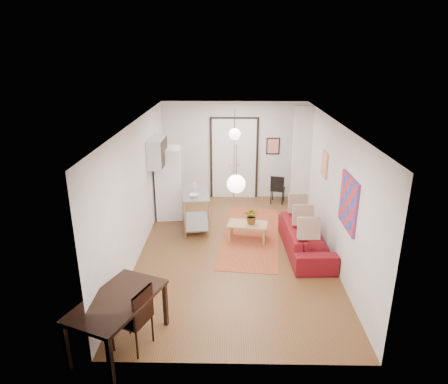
{
  "coord_description": "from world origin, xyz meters",
  "views": [
    {
      "loc": [
        -0.08,
        -8.11,
        4.3
      ],
      "look_at": [
        -0.24,
        0.4,
        1.25
      ],
      "focal_mm": 32.0,
      "sensor_mm": 36.0,
      "label": 1
    }
  ],
  "objects_px": {
    "fridge": "(169,183)",
    "black_side_chair": "(278,186)",
    "kitchen_counter": "(196,205)",
    "dining_table": "(118,304)",
    "dining_chair_far": "(133,308)",
    "sofa": "(306,239)",
    "dining_chair_near": "(133,308)",
    "coffee_table": "(248,226)"
  },
  "relations": [
    {
      "from": "coffee_table",
      "to": "black_side_chair",
      "type": "bearing_deg",
      "value": 68.87
    },
    {
      "from": "dining_chair_far",
      "to": "coffee_table",
      "type": "bearing_deg",
      "value": 174.32
    },
    {
      "from": "dining_chair_far",
      "to": "black_side_chair",
      "type": "relative_size",
      "value": 1.2
    },
    {
      "from": "fridge",
      "to": "dining_chair_near",
      "type": "relative_size",
      "value": 1.85
    },
    {
      "from": "fridge",
      "to": "black_side_chair",
      "type": "distance_m",
      "value": 3.29
    },
    {
      "from": "fridge",
      "to": "black_side_chair",
      "type": "height_order",
      "value": "fridge"
    },
    {
      "from": "coffee_table",
      "to": "fridge",
      "type": "relative_size",
      "value": 0.52
    },
    {
      "from": "coffee_table",
      "to": "kitchen_counter",
      "type": "relative_size",
      "value": 0.74
    },
    {
      "from": "sofa",
      "to": "coffee_table",
      "type": "relative_size",
      "value": 2.24
    },
    {
      "from": "dining_table",
      "to": "coffee_table",
      "type": "bearing_deg",
      "value": 60.74
    },
    {
      "from": "fridge",
      "to": "coffee_table",
      "type": "bearing_deg",
      "value": -40.25
    },
    {
      "from": "sofa",
      "to": "dining_chair_far",
      "type": "xyz_separation_m",
      "value": [
        -3.15,
        -2.98,
        0.28
      ]
    },
    {
      "from": "fridge",
      "to": "black_side_chair",
      "type": "relative_size",
      "value": 2.22
    },
    {
      "from": "dining_chair_near",
      "to": "dining_chair_far",
      "type": "distance_m",
      "value": 0.0
    },
    {
      "from": "kitchen_counter",
      "to": "dining_table",
      "type": "bearing_deg",
      "value": -107.87
    },
    {
      "from": "coffee_table",
      "to": "dining_table",
      "type": "relative_size",
      "value": 0.58
    },
    {
      "from": "sofa",
      "to": "dining_chair_far",
      "type": "distance_m",
      "value": 4.34
    },
    {
      "from": "kitchen_counter",
      "to": "sofa",
      "type": "bearing_deg",
      "value": -32.74
    },
    {
      "from": "kitchen_counter",
      "to": "dining_chair_far",
      "type": "xyz_separation_m",
      "value": [
        -0.6,
        -4.18,
        -0.04
      ]
    },
    {
      "from": "sofa",
      "to": "black_side_chair",
      "type": "relative_size",
      "value": 2.59
    },
    {
      "from": "fridge",
      "to": "dining_chair_far",
      "type": "xyz_separation_m",
      "value": [
        0.18,
        -4.93,
        -0.35
      ]
    },
    {
      "from": "kitchen_counter",
      "to": "dining_chair_far",
      "type": "distance_m",
      "value": 4.22
    },
    {
      "from": "dining_table",
      "to": "black_side_chair",
      "type": "relative_size",
      "value": 2.0
    },
    {
      "from": "dining_chair_far",
      "to": "dining_table",
      "type": "bearing_deg",
      "value": -38.6
    },
    {
      "from": "dining_chair_far",
      "to": "black_side_chair",
      "type": "bearing_deg",
      "value": 176.95
    },
    {
      "from": "dining_chair_near",
      "to": "fridge",
      "type": "bearing_deg",
      "value": -155.92
    },
    {
      "from": "kitchen_counter",
      "to": "black_side_chair",
      "type": "relative_size",
      "value": 1.56
    },
    {
      "from": "coffee_table",
      "to": "fridge",
      "type": "bearing_deg",
      "value": 146.71
    },
    {
      "from": "fridge",
      "to": "dining_chair_near",
      "type": "bearing_deg",
      "value": -94.88
    },
    {
      "from": "dining_chair_near",
      "to": "dining_chair_far",
      "type": "relative_size",
      "value": 1.0
    },
    {
      "from": "fridge",
      "to": "dining_table",
      "type": "xyz_separation_m",
      "value": [
        -0.01,
        -5.04,
        -0.21
      ]
    },
    {
      "from": "sofa",
      "to": "black_side_chair",
      "type": "xyz_separation_m",
      "value": [
        -0.29,
        3.14,
        0.17
      ]
    },
    {
      "from": "dining_table",
      "to": "dining_chair_near",
      "type": "distance_m",
      "value": 0.26
    },
    {
      "from": "dining_table",
      "to": "black_side_chair",
      "type": "bearing_deg",
      "value": 63.92
    },
    {
      "from": "fridge",
      "to": "black_side_chair",
      "type": "xyz_separation_m",
      "value": [
        3.04,
        1.18,
        -0.46
      ]
    },
    {
      "from": "sofa",
      "to": "dining_chair_near",
      "type": "distance_m",
      "value": 4.34
    },
    {
      "from": "black_side_chair",
      "to": "dining_chair_far",
      "type": "bearing_deg",
      "value": 79.79
    },
    {
      "from": "sofa",
      "to": "fridge",
      "type": "relative_size",
      "value": 1.16
    },
    {
      "from": "sofa",
      "to": "coffee_table",
      "type": "height_order",
      "value": "sofa"
    },
    {
      "from": "coffee_table",
      "to": "dining_table",
      "type": "bearing_deg",
      "value": -119.26
    },
    {
      "from": "sofa",
      "to": "kitchen_counter",
      "type": "height_order",
      "value": "kitchen_counter"
    },
    {
      "from": "sofa",
      "to": "black_side_chair",
      "type": "height_order",
      "value": "black_side_chair"
    }
  ]
}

